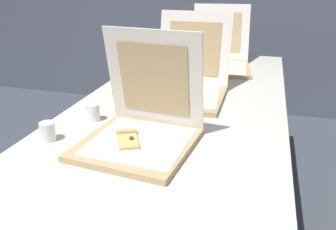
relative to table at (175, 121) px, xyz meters
The scene contains 8 objects.
table is the anchor object (origin of this frame).
pizza_box_front 0.34m from the table, 97.26° to the right, with size 0.41×0.41×0.39m.
pizza_box_middle 0.23m from the table, 90.14° to the left, with size 0.37×0.45×0.38m.
pizza_box_back 0.80m from the table, 84.28° to the left, with size 0.43×0.55×0.36m.
cup_white_near_center 0.35m from the table, 148.96° to the right, with size 0.05×0.05×0.07m, color white.
cup_white_mid 0.34m from the table, 160.49° to the left, with size 0.05×0.05×0.07m, color white.
cup_white_far 0.47m from the table, 115.26° to the left, with size 0.05×0.05×0.07m, color white.
cup_white_near_left 0.54m from the table, 133.50° to the right, with size 0.05×0.05×0.07m, color white.
Camera 1 is at (0.35, -0.68, 1.30)m, focal length 37.18 mm.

